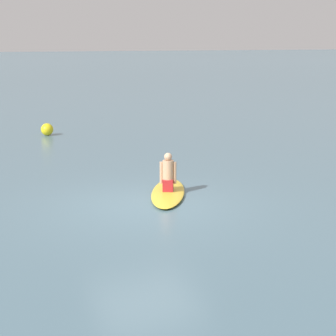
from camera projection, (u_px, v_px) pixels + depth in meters
ground_plane at (146, 206)px, 13.11m from camera, size 400.00×400.00×0.00m
surfboard at (168, 193)px, 14.05m from camera, size 2.06×2.88×0.10m
person_paddler at (168, 174)px, 13.94m from camera, size 0.40×0.39×0.94m
buoy_marker at (47, 129)px, 22.81m from camera, size 0.49×0.49×0.49m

